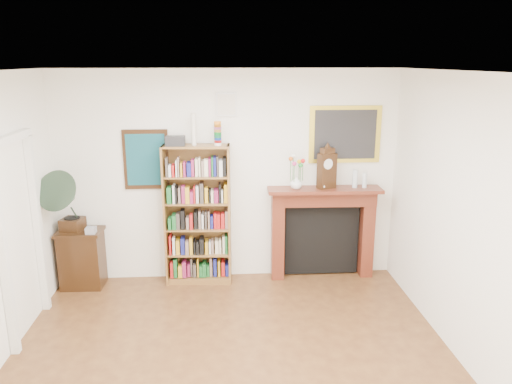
{
  "coord_description": "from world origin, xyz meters",
  "views": [
    {
      "loc": [
        -0.07,
        -3.94,
        2.9
      ],
      "look_at": [
        0.32,
        1.6,
        1.42
      ],
      "focal_mm": 35.0,
      "sensor_mm": 36.0,
      "label": 1
    }
  ],
  "objects_px": {
    "gramophone": "(66,197)",
    "teacup": "(323,187)",
    "cd_stack": "(91,230)",
    "bottle_right": "(365,180)",
    "fireplace": "(322,224)",
    "bottle_left": "(355,179)",
    "mantel_clock": "(327,169)",
    "side_cabinet": "(82,258)",
    "bookshelf": "(198,207)",
    "flower_vase": "(296,183)"
  },
  "relations": [
    {
      "from": "gramophone",
      "to": "teacup",
      "type": "relative_size",
      "value": 10.13
    },
    {
      "from": "cd_stack",
      "to": "bottle_right",
      "type": "bearing_deg",
      "value": 2.7
    },
    {
      "from": "fireplace",
      "to": "bottle_left",
      "type": "bearing_deg",
      "value": -6.36
    },
    {
      "from": "mantel_clock",
      "to": "bottle_left",
      "type": "height_order",
      "value": "mantel_clock"
    },
    {
      "from": "fireplace",
      "to": "mantel_clock",
      "type": "xyz_separation_m",
      "value": [
        0.02,
        -0.06,
        0.77
      ]
    },
    {
      "from": "fireplace",
      "to": "bottle_right",
      "type": "relative_size",
      "value": 7.54
    },
    {
      "from": "mantel_clock",
      "to": "cd_stack",
      "type": "bearing_deg",
      "value": 159.83
    },
    {
      "from": "cd_stack",
      "to": "bottle_right",
      "type": "xyz_separation_m",
      "value": [
        3.54,
        0.17,
        0.55
      ]
    },
    {
      "from": "cd_stack",
      "to": "mantel_clock",
      "type": "xyz_separation_m",
      "value": [
        3.03,
        0.17,
        0.71
      ]
    },
    {
      "from": "side_cabinet",
      "to": "mantel_clock",
      "type": "height_order",
      "value": "mantel_clock"
    },
    {
      "from": "cd_stack",
      "to": "bottle_left",
      "type": "bearing_deg",
      "value": 3.02
    },
    {
      "from": "teacup",
      "to": "bottle_left",
      "type": "relative_size",
      "value": 0.35
    },
    {
      "from": "side_cabinet",
      "to": "mantel_clock",
      "type": "bearing_deg",
      "value": 2.91
    },
    {
      "from": "bookshelf",
      "to": "teacup",
      "type": "relative_size",
      "value": 25.72
    },
    {
      "from": "fireplace",
      "to": "bottle_right",
      "type": "height_order",
      "value": "bottle_right"
    },
    {
      "from": "flower_vase",
      "to": "bottle_left",
      "type": "height_order",
      "value": "bottle_left"
    },
    {
      "from": "fireplace",
      "to": "gramophone",
      "type": "height_order",
      "value": "gramophone"
    },
    {
      "from": "fireplace",
      "to": "bottle_left",
      "type": "xyz_separation_m",
      "value": [
        0.4,
        -0.06,
        0.63
      ]
    },
    {
      "from": "cd_stack",
      "to": "bottle_left",
      "type": "xyz_separation_m",
      "value": [
        3.42,
        0.18,
        0.57
      ]
    },
    {
      "from": "side_cabinet",
      "to": "gramophone",
      "type": "relative_size",
      "value": 0.92
    },
    {
      "from": "side_cabinet",
      "to": "teacup",
      "type": "bearing_deg",
      "value": 2.01
    },
    {
      "from": "teacup",
      "to": "bottle_left",
      "type": "bearing_deg",
      "value": 7.58
    },
    {
      "from": "flower_vase",
      "to": "side_cabinet",
      "type": "bearing_deg",
      "value": -179.05
    },
    {
      "from": "teacup",
      "to": "gramophone",
      "type": "bearing_deg",
      "value": -177.91
    },
    {
      "from": "flower_vase",
      "to": "bottle_left",
      "type": "relative_size",
      "value": 0.69
    },
    {
      "from": "side_cabinet",
      "to": "fireplace",
      "type": "height_order",
      "value": "fireplace"
    },
    {
      "from": "bottle_left",
      "to": "cd_stack",
      "type": "bearing_deg",
      "value": -176.98
    },
    {
      "from": "bottle_right",
      "to": "mantel_clock",
      "type": "bearing_deg",
      "value": 179.5
    },
    {
      "from": "gramophone",
      "to": "mantel_clock",
      "type": "distance_m",
      "value": 3.31
    },
    {
      "from": "side_cabinet",
      "to": "bottle_left",
      "type": "relative_size",
      "value": 3.22
    },
    {
      "from": "fireplace",
      "to": "bottle_left",
      "type": "relative_size",
      "value": 6.28
    },
    {
      "from": "side_cabinet",
      "to": "gramophone",
      "type": "height_order",
      "value": "gramophone"
    },
    {
      "from": "flower_vase",
      "to": "bottle_left",
      "type": "distance_m",
      "value": 0.78
    },
    {
      "from": "bottle_left",
      "to": "bottle_right",
      "type": "bearing_deg",
      "value": -5.93
    },
    {
      "from": "bookshelf",
      "to": "flower_vase",
      "type": "relative_size",
      "value": 12.9
    },
    {
      "from": "mantel_clock",
      "to": "fireplace",
      "type": "bearing_deg",
      "value": 82.61
    },
    {
      "from": "bottle_right",
      "to": "gramophone",
      "type": "bearing_deg",
      "value": -177.53
    },
    {
      "from": "gramophone",
      "to": "bottle_right",
      "type": "distance_m",
      "value": 3.81
    },
    {
      "from": "cd_stack",
      "to": "flower_vase",
      "type": "relative_size",
      "value": 0.72
    },
    {
      "from": "bottle_right",
      "to": "flower_vase",
      "type": "bearing_deg",
      "value": -179.92
    },
    {
      "from": "mantel_clock",
      "to": "teacup",
      "type": "xyz_separation_m",
      "value": [
        -0.06,
        -0.05,
        -0.23
      ]
    },
    {
      "from": "gramophone",
      "to": "bottle_right",
      "type": "relative_size",
      "value": 4.21
    },
    {
      "from": "gramophone",
      "to": "flower_vase",
      "type": "xyz_separation_m",
      "value": [
        2.9,
        0.16,
        0.1
      ]
    },
    {
      "from": "bottle_left",
      "to": "flower_vase",
      "type": "bearing_deg",
      "value": -178.95
    },
    {
      "from": "fireplace",
      "to": "mantel_clock",
      "type": "relative_size",
      "value": 2.82
    },
    {
      "from": "mantel_clock",
      "to": "bottle_left",
      "type": "bearing_deg",
      "value": -22.12
    },
    {
      "from": "side_cabinet",
      "to": "gramophone",
      "type": "bearing_deg",
      "value": -125.16
    },
    {
      "from": "flower_vase",
      "to": "gramophone",
      "type": "bearing_deg",
      "value": -176.79
    },
    {
      "from": "gramophone",
      "to": "flower_vase",
      "type": "relative_size",
      "value": 5.08
    },
    {
      "from": "mantel_clock",
      "to": "bottle_left",
      "type": "relative_size",
      "value": 2.23
    }
  ]
}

